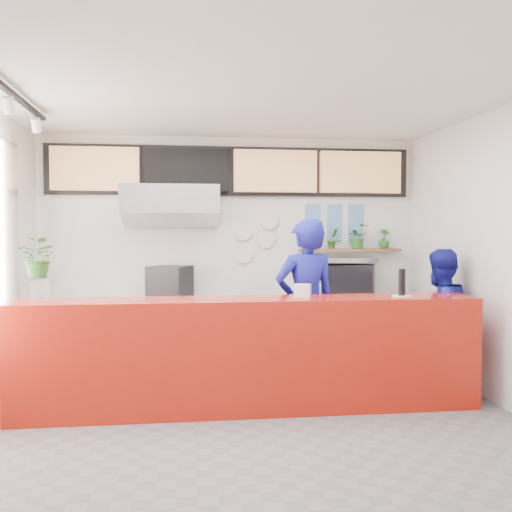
% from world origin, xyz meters
% --- Properties ---
extents(floor, '(5.00, 5.00, 0.00)m').
position_xyz_m(floor, '(0.00, 0.00, 0.00)').
color(floor, slate).
rests_on(floor, ground).
extents(ceiling, '(5.00, 5.00, 0.00)m').
position_xyz_m(ceiling, '(0.00, 0.00, 3.00)').
color(ceiling, silver).
extents(wall_back, '(5.00, 0.00, 5.00)m').
position_xyz_m(wall_back, '(0.00, 2.50, 1.50)').
color(wall_back, white).
rests_on(wall_back, ground).
extents(service_counter, '(4.50, 0.60, 1.10)m').
position_xyz_m(service_counter, '(0.00, 0.40, 0.55)').
color(service_counter, '#A9180C').
rests_on(service_counter, ground).
extents(cream_band, '(5.00, 0.02, 0.80)m').
position_xyz_m(cream_band, '(0.00, 2.49, 2.60)').
color(cream_band, beige).
rests_on(cream_band, wall_back).
extents(prep_bench, '(1.80, 0.60, 0.90)m').
position_xyz_m(prep_bench, '(-0.80, 2.20, 0.45)').
color(prep_bench, '#B2B5BA').
rests_on(prep_bench, ground).
extents(panini_oven, '(0.61, 0.61, 0.41)m').
position_xyz_m(panini_oven, '(-0.82, 2.20, 1.11)').
color(panini_oven, black).
rests_on(panini_oven, prep_bench).
extents(extraction_hood, '(1.20, 0.70, 0.35)m').
position_xyz_m(extraction_hood, '(-0.80, 2.15, 2.15)').
color(extraction_hood, '#B2B5BA').
rests_on(extraction_hood, ceiling).
extents(hood_lip, '(1.20, 0.69, 0.31)m').
position_xyz_m(hood_lip, '(-0.80, 2.15, 1.95)').
color(hood_lip, '#B2B5BA').
rests_on(hood_lip, ceiling).
extents(right_bench, '(1.80, 0.60, 0.90)m').
position_xyz_m(right_bench, '(1.50, 2.20, 0.45)').
color(right_bench, '#B2B5BA').
rests_on(right_bench, ground).
extents(espresso_machine, '(0.79, 0.68, 0.42)m').
position_xyz_m(espresso_machine, '(1.52, 2.20, 1.11)').
color(espresso_machine, black).
rests_on(espresso_machine, right_bench).
extents(espresso_tray, '(0.67, 0.46, 0.06)m').
position_xyz_m(espresso_tray, '(1.52, 2.20, 1.38)').
color(espresso_tray, '#ACAEB3').
rests_on(espresso_tray, espresso_machine).
extents(herb_shelf, '(1.40, 0.18, 0.04)m').
position_xyz_m(herb_shelf, '(1.60, 2.40, 1.50)').
color(herb_shelf, brown).
rests_on(herb_shelf, wall_back).
extents(menu_board_far_left, '(1.10, 0.10, 0.55)m').
position_xyz_m(menu_board_far_left, '(-1.75, 2.38, 2.55)').
color(menu_board_far_left, tan).
rests_on(menu_board_far_left, wall_back).
extents(menu_board_mid_left, '(1.10, 0.10, 0.55)m').
position_xyz_m(menu_board_mid_left, '(-0.59, 2.38, 2.55)').
color(menu_board_mid_left, black).
rests_on(menu_board_mid_left, wall_back).
extents(menu_board_mid_right, '(1.10, 0.10, 0.55)m').
position_xyz_m(menu_board_mid_right, '(0.57, 2.38, 2.55)').
color(menu_board_mid_right, tan).
rests_on(menu_board_mid_right, wall_back).
extents(menu_board_far_right, '(1.10, 0.10, 0.55)m').
position_xyz_m(menu_board_far_right, '(1.73, 2.38, 2.55)').
color(menu_board_far_right, tan).
rests_on(menu_board_far_right, wall_back).
extents(soffit, '(4.80, 0.04, 0.65)m').
position_xyz_m(soffit, '(0.00, 2.46, 2.55)').
color(soffit, black).
rests_on(soffit, wall_back).
extents(track_rail, '(0.05, 2.40, 0.04)m').
position_xyz_m(track_rail, '(-2.10, 0.00, 2.94)').
color(track_rail, black).
rests_on(track_rail, ceiling).
extents(dec_plate_a, '(0.24, 0.03, 0.24)m').
position_xyz_m(dec_plate_a, '(0.15, 2.47, 1.75)').
color(dec_plate_a, silver).
rests_on(dec_plate_a, wall_back).
extents(dec_plate_b, '(0.24, 0.03, 0.24)m').
position_xyz_m(dec_plate_b, '(0.45, 2.47, 1.65)').
color(dec_plate_b, silver).
rests_on(dec_plate_b, wall_back).
extents(dec_plate_c, '(0.24, 0.03, 0.24)m').
position_xyz_m(dec_plate_c, '(0.15, 2.47, 1.45)').
color(dec_plate_c, silver).
rests_on(dec_plate_c, wall_back).
extents(dec_plate_d, '(0.24, 0.03, 0.24)m').
position_xyz_m(dec_plate_d, '(0.50, 2.47, 1.90)').
color(dec_plate_d, silver).
rests_on(dec_plate_d, wall_back).
extents(photo_frame_a, '(0.20, 0.02, 0.25)m').
position_xyz_m(photo_frame_a, '(1.10, 2.48, 2.00)').
color(photo_frame_a, '#598CBF').
rests_on(photo_frame_a, wall_back).
extents(photo_frame_b, '(0.20, 0.02, 0.25)m').
position_xyz_m(photo_frame_b, '(1.40, 2.48, 2.00)').
color(photo_frame_b, '#598CBF').
rests_on(photo_frame_b, wall_back).
extents(photo_frame_c, '(0.20, 0.02, 0.25)m').
position_xyz_m(photo_frame_c, '(1.70, 2.48, 2.00)').
color(photo_frame_c, '#598CBF').
rests_on(photo_frame_c, wall_back).
extents(photo_frame_d, '(0.20, 0.02, 0.25)m').
position_xyz_m(photo_frame_d, '(1.10, 2.48, 1.75)').
color(photo_frame_d, '#598CBF').
rests_on(photo_frame_d, wall_back).
extents(photo_frame_e, '(0.20, 0.02, 0.25)m').
position_xyz_m(photo_frame_e, '(1.40, 2.48, 1.75)').
color(photo_frame_e, '#598CBF').
rests_on(photo_frame_e, wall_back).
extents(photo_frame_f, '(0.20, 0.02, 0.25)m').
position_xyz_m(photo_frame_f, '(1.70, 2.48, 1.75)').
color(photo_frame_f, '#598CBF').
rests_on(photo_frame_f, wall_back).
extents(staff_center, '(0.77, 0.58, 1.89)m').
position_xyz_m(staff_center, '(0.66, 0.85, 0.95)').
color(staff_center, navy).
rests_on(staff_center, ground).
extents(staff_right, '(0.92, 0.82, 1.56)m').
position_xyz_m(staff_right, '(2.18, 0.90, 0.78)').
color(staff_right, navy).
rests_on(staff_right, ground).
extents(herb_a, '(0.21, 0.18, 0.33)m').
position_xyz_m(herb_a, '(1.12, 2.40, 1.69)').
color(herb_a, '#286222').
rests_on(herb_a, herb_shelf).
extents(herb_b, '(0.19, 0.17, 0.28)m').
position_xyz_m(herb_b, '(1.36, 2.40, 1.66)').
color(herb_b, '#286222').
rests_on(herb_b, herb_shelf).
extents(herb_c, '(0.36, 0.33, 0.33)m').
position_xyz_m(herb_c, '(1.70, 2.40, 1.69)').
color(herb_c, '#286222').
rests_on(herb_c, herb_shelf).
extents(herb_d, '(0.15, 0.14, 0.27)m').
position_xyz_m(herb_d, '(2.08, 2.40, 1.65)').
color(herb_d, '#286222').
rests_on(herb_d, herb_shelf).
extents(glass_vase, '(0.16, 0.16, 0.20)m').
position_xyz_m(glass_vase, '(-1.96, 0.37, 1.20)').
color(glass_vase, silver).
rests_on(glass_vase, service_counter).
extents(basil_vase, '(0.42, 0.40, 0.38)m').
position_xyz_m(basil_vase, '(-1.96, 0.37, 1.51)').
color(basil_vase, '#286222').
rests_on(basil_vase, glass_vase).
extents(napkin_holder, '(0.18, 0.15, 0.14)m').
position_xyz_m(napkin_holder, '(0.52, 0.39, 1.17)').
color(napkin_holder, silver).
rests_on(napkin_holder, service_counter).
extents(white_plate, '(0.21, 0.21, 0.01)m').
position_xyz_m(white_plate, '(1.52, 0.33, 1.11)').
color(white_plate, silver).
rests_on(white_plate, service_counter).
extents(pepper_mill, '(0.07, 0.07, 0.27)m').
position_xyz_m(pepper_mill, '(1.52, 0.33, 1.25)').
color(pepper_mill, black).
rests_on(pepper_mill, white_plate).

